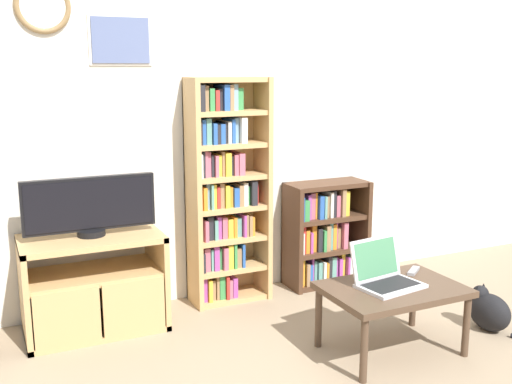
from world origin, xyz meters
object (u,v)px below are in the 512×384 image
television (90,206)px  remote_near_laptop (414,271)px  bookshelf_short (322,235)px  tv_stand (94,283)px  bookshelf_tall (224,192)px  coffee_table (392,294)px  cat (488,311)px  laptop (384,274)px

television → remote_near_laptop: bearing=-27.1°
television → bookshelf_short: (1.83, 0.12, -0.45)m
tv_stand → bookshelf_tall: (0.99, 0.15, 0.50)m
television → bookshelf_short: television is taller
coffee_table → cat: size_ratio=1.64×
bookshelf_tall → remote_near_laptop: size_ratio=10.78×
tv_stand → bookshelf_tall: size_ratio=0.54×
bookshelf_short → laptop: 1.22m
bookshelf_tall → laptop: size_ratio=3.96×
laptop → cat: size_ratio=0.83×
tv_stand → remote_near_laptop: (1.87, -0.93, 0.11)m
bookshelf_short → cat: bearing=-66.5°
coffee_table → laptop: bearing=128.5°
bookshelf_short → remote_near_laptop: 1.08m
tv_stand → bookshelf_short: bookshelf_short is taller
television → coffee_table: size_ratio=1.02×
tv_stand → cat: tv_stand is taller
tv_stand → bookshelf_short: bearing=4.5°
laptop → cat: laptop is taller
bookshelf_tall → cat: (1.39, -1.25, -0.70)m
bookshelf_short → television: bearing=-176.3°
laptop → cat: (0.82, -0.06, -0.36)m
bookshelf_short → coffee_table: size_ratio=1.01×
tv_stand → bookshelf_tall: bearing=8.7°
tv_stand → television: (0.01, 0.03, 0.52)m
cat → remote_near_laptop: bearing=151.3°
television → tv_stand: bearing=-102.8°
laptop → television: bearing=137.1°
bookshelf_tall → remote_near_laptop: bookshelf_tall is taller
coffee_table → tv_stand: bearing=145.9°
bookshelf_tall → coffee_table: bearing=-63.9°
bookshelf_short → remote_near_laptop: size_ratio=5.42×
tv_stand → bookshelf_tall: bookshelf_tall is taller
bookshelf_short → coffee_table: (-0.24, -1.22, -0.03)m
bookshelf_short → coffee_table: 1.25m
laptop → remote_near_laptop: laptop is taller
cat → laptop: bearing=165.3°
television → remote_near_laptop: television is taller
remote_near_laptop → cat: 0.61m
television → coffee_table: bearing=-34.9°
tv_stand → remote_near_laptop: bearing=-26.4°
cat → television: bearing=144.4°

